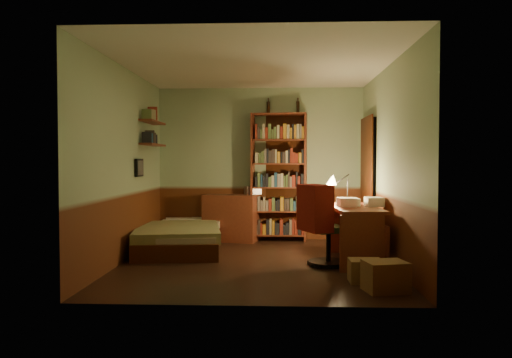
{
  "coord_description": "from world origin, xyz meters",
  "views": [
    {
      "loc": [
        0.3,
        -6.57,
        1.34
      ],
      "look_at": [
        0.0,
        0.25,
        1.1
      ],
      "focal_mm": 35.0,
      "sensor_mm": 36.0,
      "label": 1
    }
  ],
  "objects_px": {
    "bookshelf": "(279,177)",
    "cardboard_box_a": "(385,276)",
    "dresser": "(231,218)",
    "cardboard_box_b": "(365,271)",
    "desk_lamp": "(348,183)",
    "bed": "(180,228)",
    "office_chair": "(328,228)",
    "mini_stereo": "(253,190)",
    "desk": "(354,234)"
  },
  "relations": [
    {
      "from": "desk_lamp",
      "to": "cardboard_box_a",
      "type": "relative_size",
      "value": 1.43
    },
    {
      "from": "bed",
      "to": "desk_lamp",
      "type": "height_order",
      "value": "desk_lamp"
    },
    {
      "from": "mini_stereo",
      "to": "desk",
      "type": "height_order",
      "value": "mini_stereo"
    },
    {
      "from": "mini_stereo",
      "to": "cardboard_box_a",
      "type": "relative_size",
      "value": 0.61
    },
    {
      "from": "dresser",
      "to": "cardboard_box_b",
      "type": "height_order",
      "value": "dresser"
    },
    {
      "from": "bed",
      "to": "office_chair",
      "type": "distance_m",
      "value": 2.42
    },
    {
      "from": "bookshelf",
      "to": "desk",
      "type": "height_order",
      "value": "bookshelf"
    },
    {
      "from": "cardboard_box_b",
      "to": "office_chair",
      "type": "bearing_deg",
      "value": 109.56
    },
    {
      "from": "dresser",
      "to": "desk",
      "type": "relative_size",
      "value": 0.64
    },
    {
      "from": "mini_stereo",
      "to": "bookshelf",
      "type": "bearing_deg",
      "value": -25.79
    },
    {
      "from": "cardboard_box_a",
      "to": "cardboard_box_b",
      "type": "height_order",
      "value": "cardboard_box_a"
    },
    {
      "from": "dresser",
      "to": "office_chair",
      "type": "relative_size",
      "value": 0.91
    },
    {
      "from": "cardboard_box_b",
      "to": "desk_lamp",
      "type": "bearing_deg",
      "value": 88.63
    },
    {
      "from": "desk_lamp",
      "to": "cardboard_box_b",
      "type": "xyz_separation_m",
      "value": [
        -0.04,
        -1.75,
        -0.91
      ]
    },
    {
      "from": "cardboard_box_b",
      "to": "cardboard_box_a",
      "type": "bearing_deg",
      "value": -70.47
    },
    {
      "from": "desk",
      "to": "desk_lamp",
      "type": "relative_size",
      "value": 2.3
    },
    {
      "from": "mini_stereo",
      "to": "desk",
      "type": "bearing_deg",
      "value": -71.36
    },
    {
      "from": "bed",
      "to": "bookshelf",
      "type": "distance_m",
      "value": 1.9
    },
    {
      "from": "desk",
      "to": "cardboard_box_b",
      "type": "bearing_deg",
      "value": -96.57
    },
    {
      "from": "bookshelf",
      "to": "dresser",
      "type": "bearing_deg",
      "value": -167.29
    },
    {
      "from": "cardboard_box_a",
      "to": "dresser",
      "type": "bearing_deg",
      "value": 120.78
    },
    {
      "from": "bookshelf",
      "to": "office_chair",
      "type": "relative_size",
      "value": 2.22
    },
    {
      "from": "bed",
      "to": "office_chair",
      "type": "xyz_separation_m",
      "value": [
        2.14,
        -1.11,
        0.17
      ]
    },
    {
      "from": "mini_stereo",
      "to": "office_chair",
      "type": "distance_m",
      "value": 2.33
    },
    {
      "from": "bookshelf",
      "to": "office_chair",
      "type": "bearing_deg",
      "value": -65.63
    },
    {
      "from": "desk",
      "to": "desk_lamp",
      "type": "height_order",
      "value": "desk_lamp"
    },
    {
      "from": "dresser",
      "to": "cardboard_box_b",
      "type": "relative_size",
      "value": 2.45
    },
    {
      "from": "bookshelf",
      "to": "cardboard_box_a",
      "type": "relative_size",
      "value": 5.16
    },
    {
      "from": "desk_lamp",
      "to": "bed",
      "type": "bearing_deg",
      "value": 165.16
    },
    {
      "from": "desk",
      "to": "cardboard_box_a",
      "type": "xyz_separation_m",
      "value": [
        0.09,
        -1.55,
        -0.21
      ]
    },
    {
      "from": "dresser",
      "to": "office_chair",
      "type": "height_order",
      "value": "office_chair"
    },
    {
      "from": "dresser",
      "to": "bookshelf",
      "type": "bearing_deg",
      "value": 18.14
    },
    {
      "from": "bookshelf",
      "to": "office_chair",
      "type": "xyz_separation_m",
      "value": [
        0.63,
        -1.99,
        -0.59
      ]
    },
    {
      "from": "dresser",
      "to": "desk_lamp",
      "type": "height_order",
      "value": "desk_lamp"
    },
    {
      "from": "mini_stereo",
      "to": "desk_lamp",
      "type": "xyz_separation_m",
      "value": [
        1.44,
        -1.18,
        0.18
      ]
    },
    {
      "from": "bookshelf",
      "to": "office_chair",
      "type": "distance_m",
      "value": 2.17
    },
    {
      "from": "desk_lamp",
      "to": "cardboard_box_a",
      "type": "xyz_separation_m",
      "value": [
        0.1,
        -2.14,
        -0.88
      ]
    },
    {
      "from": "mini_stereo",
      "to": "bookshelf",
      "type": "xyz_separation_m",
      "value": [
        0.45,
        -0.04,
        0.23
      ]
    },
    {
      "from": "office_chair",
      "to": "cardboard_box_b",
      "type": "distance_m",
      "value": 1.02
    },
    {
      "from": "dresser",
      "to": "bookshelf",
      "type": "xyz_separation_m",
      "value": [
        0.81,
        0.09,
        0.68
      ]
    },
    {
      "from": "bed",
      "to": "desk",
      "type": "height_order",
      "value": "desk"
    },
    {
      "from": "dresser",
      "to": "cardboard_box_a",
      "type": "distance_m",
      "value": 3.72
    },
    {
      "from": "desk",
      "to": "office_chair",
      "type": "height_order",
      "value": "office_chair"
    },
    {
      "from": "dresser",
      "to": "cardboard_box_b",
      "type": "bearing_deg",
      "value": -45.67
    },
    {
      "from": "mini_stereo",
      "to": "desk_lamp",
      "type": "distance_m",
      "value": 1.87
    },
    {
      "from": "desk_lamp",
      "to": "cardboard_box_b",
      "type": "relative_size",
      "value": 1.66
    },
    {
      "from": "dresser",
      "to": "mini_stereo",
      "type": "bearing_deg",
      "value": 31.03
    },
    {
      "from": "bed",
      "to": "office_chair",
      "type": "relative_size",
      "value": 2.21
    },
    {
      "from": "office_chair",
      "to": "bookshelf",
      "type": "bearing_deg",
      "value": 83.18
    },
    {
      "from": "desk_lamp",
      "to": "cardboard_box_a",
      "type": "height_order",
      "value": "desk_lamp"
    }
  ]
}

